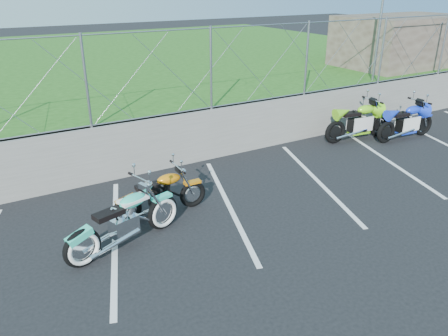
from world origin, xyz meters
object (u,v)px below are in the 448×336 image
cruiser_turquoise (126,222)px  sportbike_blue (407,123)px  naked_orange (162,195)px  sportbike_green (359,123)px

cruiser_turquoise → sportbike_blue: size_ratio=1.04×
naked_orange → sportbike_green: sportbike_green is taller
naked_orange → cruiser_turquoise: bearing=-142.2°
naked_orange → sportbike_green: (6.66, 1.26, 0.09)m
sportbike_green → sportbike_blue: size_ratio=1.04×
cruiser_turquoise → naked_orange: bearing=20.7°
cruiser_turquoise → sportbike_green: bearing=-1.3°
cruiser_turquoise → sportbike_green: sportbike_green is taller
naked_orange → sportbike_blue: (7.90, 0.60, 0.07)m
naked_orange → sportbike_green: 6.78m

